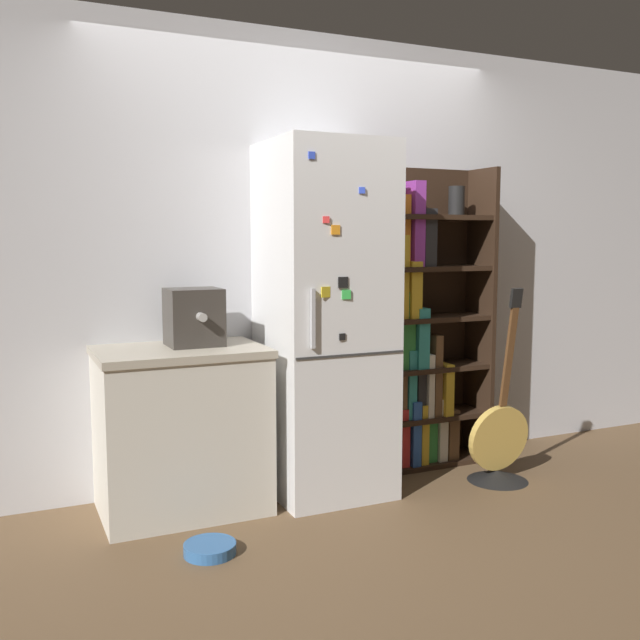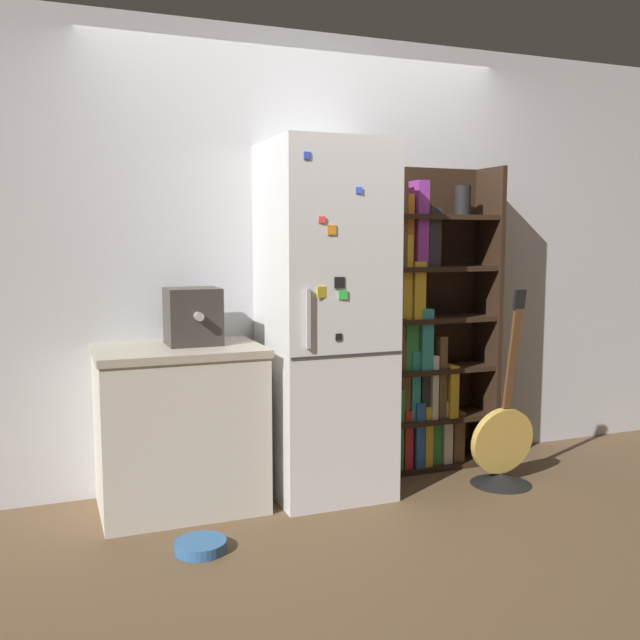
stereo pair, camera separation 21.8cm
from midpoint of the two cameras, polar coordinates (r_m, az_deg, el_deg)
The scene contains 8 objects.
ground_plane at distance 4.05m, azimuth 2.62°, elevation -13.96°, with size 16.00×16.00×0.00m, color brown.
wall_back at distance 4.24m, azimuth 0.11°, elevation 4.93°, with size 8.00×0.05×2.60m.
refrigerator at distance 3.94m, azimuth 1.95°, elevation -0.03°, with size 0.63×0.67×1.94m.
bookshelf at distance 4.44m, azimuth 9.39°, elevation -1.34°, with size 0.78×0.32×1.85m.
kitchen_counter at distance 3.84m, azimuth -9.53°, elevation -8.47°, with size 0.85×0.60×0.86m.
espresso_machine at distance 3.80m, azimuth -8.52°, elevation 0.30°, with size 0.28×0.31×0.30m.
guitar at distance 4.35m, azimuth 15.79°, elevation -10.43°, with size 0.39×0.36×1.14m.
pet_bowl at distance 3.43m, azimuth -7.65°, elevation -17.44°, with size 0.24×0.24×0.05m.
Camera 2 is at (-1.44, -3.51, 1.42)m, focal length 40.00 mm.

